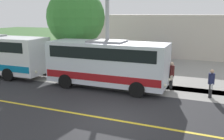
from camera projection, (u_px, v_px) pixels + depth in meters
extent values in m
plane|color=#3D6633|center=(110.00, 119.00, 10.98)|extent=(120.00, 120.00, 0.00)
cube|color=#28282B|center=(110.00, 119.00, 10.98)|extent=(8.00, 100.00, 0.01)
cube|color=gray|center=(141.00, 88.00, 15.68)|extent=(2.40, 100.00, 0.01)
cube|color=gray|center=(197.00, 69.00, 21.10)|extent=(14.00, 36.00, 0.01)
cube|color=gold|center=(110.00, 119.00, 10.98)|extent=(0.16, 100.00, 0.00)
cube|color=silver|center=(107.00, 62.00, 15.47)|extent=(2.48, 7.49, 2.53)
cube|color=maroon|center=(107.00, 73.00, 15.63)|extent=(2.52, 7.34, 0.44)
cube|color=black|center=(107.00, 51.00, 15.31)|extent=(2.52, 6.74, 0.70)
cube|color=gray|center=(107.00, 41.00, 15.17)|extent=(1.49, 2.25, 0.12)
cylinder|color=black|center=(148.00, 79.00, 16.00)|extent=(0.25, 0.90, 0.90)
cylinder|color=black|center=(137.00, 90.00, 13.76)|extent=(0.25, 0.90, 0.90)
cylinder|color=black|center=(84.00, 73.00, 17.69)|extent=(0.25, 0.90, 0.90)
cylinder|color=black|center=(65.00, 81.00, 15.45)|extent=(0.25, 0.90, 0.90)
sphere|color=#F2EACC|center=(169.00, 80.00, 14.92)|extent=(0.20, 0.20, 0.20)
sphere|color=#F2EACC|center=(165.00, 85.00, 13.68)|extent=(0.20, 0.20, 0.20)
cylinder|color=black|center=(31.00, 68.00, 19.32)|extent=(0.25, 0.90, 0.90)
cylinder|color=black|center=(8.00, 75.00, 17.15)|extent=(0.25, 0.90, 0.90)
sphere|color=#F2EACC|center=(48.00, 68.00, 18.05)|extent=(0.20, 0.20, 0.20)
sphere|color=#F2EACC|center=(36.00, 72.00, 16.86)|extent=(0.20, 0.20, 0.20)
cylinder|color=#262628|center=(210.00, 90.00, 13.89)|extent=(0.18, 0.18, 0.77)
cylinder|color=#262628|center=(210.00, 91.00, 13.71)|extent=(0.18, 0.18, 0.77)
cylinder|color=#1E2347|center=(211.00, 79.00, 13.65)|extent=(0.34, 0.34, 0.61)
sphere|color=tan|center=(212.00, 71.00, 13.55)|extent=(0.21, 0.21, 0.21)
cylinder|color=#1E2347|center=(212.00, 77.00, 13.80)|extent=(0.27, 0.10, 0.55)
cube|color=beige|center=(212.00, 84.00, 13.95)|extent=(0.20, 0.12, 0.28)
cylinder|color=#1E2347|center=(212.00, 79.00, 13.48)|extent=(0.27, 0.10, 0.55)
cube|color=white|center=(212.00, 86.00, 13.48)|extent=(0.20, 0.12, 0.28)
cylinder|color=#262628|center=(171.00, 82.00, 15.48)|extent=(0.18, 0.18, 0.83)
cylinder|color=#262628|center=(171.00, 83.00, 15.29)|extent=(0.18, 0.18, 0.83)
cylinder|color=#4C1919|center=(172.00, 71.00, 15.22)|extent=(0.34, 0.34, 0.65)
sphere|color=beige|center=(172.00, 64.00, 15.12)|extent=(0.22, 0.22, 0.22)
cylinder|color=#4C1919|center=(172.00, 70.00, 15.38)|extent=(0.28, 0.10, 0.59)
cube|color=white|center=(173.00, 76.00, 15.52)|extent=(0.20, 0.12, 0.28)
cylinder|color=#4C1919|center=(171.00, 71.00, 15.05)|extent=(0.28, 0.10, 0.59)
cube|color=beige|center=(171.00, 78.00, 15.05)|extent=(0.20, 0.12, 0.28)
cylinder|color=#9E9EA3|center=(107.00, 24.00, 15.42)|extent=(0.24, 0.24, 7.96)
cube|color=navy|center=(153.00, 57.00, 23.44)|extent=(4.50, 2.06, 0.70)
cube|color=black|center=(153.00, 51.00, 23.12)|extent=(2.51, 1.67, 0.57)
cylinder|color=black|center=(148.00, 57.00, 25.07)|extent=(0.65, 0.26, 0.64)
cylinder|color=black|center=(166.00, 58.00, 24.32)|extent=(0.65, 0.26, 0.64)
cylinder|color=black|center=(139.00, 61.00, 22.66)|extent=(0.65, 0.26, 0.64)
cylinder|color=black|center=(158.00, 63.00, 21.91)|extent=(0.65, 0.26, 0.64)
cylinder|color=#4C3826|center=(77.00, 56.00, 19.50)|extent=(0.36, 0.36, 2.65)
sphere|color=#387A33|center=(76.00, 17.00, 18.83)|extent=(4.46, 4.46, 4.46)
cube|color=beige|center=(167.00, 33.00, 30.26)|extent=(10.00, 17.28, 4.46)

